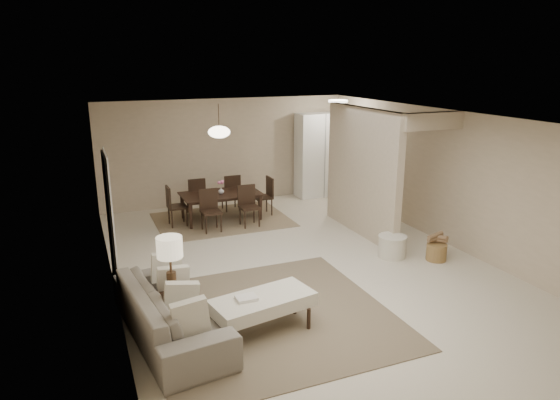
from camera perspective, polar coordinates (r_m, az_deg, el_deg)
name	(u,v)px	position (r m, az deg, el deg)	size (l,w,h in m)	color
floor	(305,269)	(8.41, 2.87, -7.86)	(9.00, 9.00, 0.00)	beige
ceiling	(307,118)	(7.76, 3.12, 9.32)	(9.00, 9.00, 0.00)	white
back_wall	(226,151)	(12.12, -6.17, 5.58)	(6.00, 6.00, 0.00)	tan
left_wall	(110,219)	(7.28, -18.90, -2.02)	(9.00, 9.00, 0.00)	tan
right_wall	(455,180)	(9.64, 19.35, 2.15)	(9.00, 9.00, 0.00)	tan
partition	(362,172)	(9.91, 9.34, 3.19)	(0.15, 2.50, 2.50)	tan
doorway	(110,222)	(7.92, -18.85, -2.35)	(0.04, 0.90, 2.04)	black
pantry_cabinet	(320,155)	(12.69, 4.58, 5.16)	(1.20, 0.55, 2.10)	white
flush_light	(338,101)	(11.65, 6.66, 11.16)	(0.44, 0.44, 0.05)	white
living_rug	(269,316)	(6.97, -1.25, -13.07)	(3.20, 3.20, 0.01)	brown
sofa	(170,311)	(6.51, -12.43, -12.33)	(0.91, 2.32, 0.68)	slate
ottoman_bench	(263,303)	(6.49, -1.97, -11.69)	(1.40, 0.83, 0.47)	beige
side_table	(174,314)	(6.61, -12.05, -12.58)	(0.49, 0.49, 0.54)	black
table_lamp	(170,252)	(6.26, -12.48, -5.86)	(0.32, 0.32, 0.76)	#4B3320
round_pouf	(392,246)	(9.05, 12.69, -5.20)	(0.50, 0.50, 0.39)	beige
wicker_basket	(436,252)	(9.11, 17.44, -5.70)	(0.35, 0.35, 0.30)	brown
dining_rug	(222,220)	(10.95, -6.64, -2.25)	(2.80, 2.10, 0.01)	#826950
dining_table	(222,207)	(10.86, -6.69, -0.78)	(1.69, 0.94, 0.60)	black
dining_chairs	(221,201)	(10.83, -6.71, -0.12)	(2.30, 1.68, 0.86)	black
vase	(221,191)	(10.77, -6.75, 1.08)	(0.13, 0.13, 0.13)	white
yellow_mat	(358,218)	(11.13, 8.86, -2.03)	(0.89, 0.54, 0.01)	yellow
pendant_light	(219,132)	(10.52, -6.97, 7.72)	(0.46, 0.46, 0.71)	#4B3320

